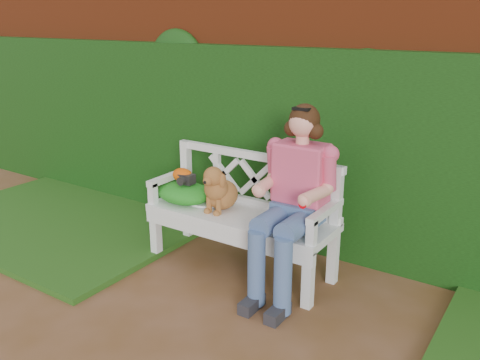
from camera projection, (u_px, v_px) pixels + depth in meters
The scene contains 11 objects.
ground at pixel (208, 354), 3.05m from camera, with size 60.00×60.00×0.00m, color brown.
brick_wall at pixel (343, 121), 4.22m from camera, with size 10.00×0.30×2.20m, color maroon.
ivy_hedge at pixel (330, 156), 4.12m from camera, with size 10.00×0.18×1.70m, color #184D13.
grass_left at pixel (69, 219), 5.02m from camera, with size 2.60×2.00×0.05m, color #205312.
garden_bench at pixel (240, 241), 4.00m from camera, with size 1.58×0.60×0.48m, color white, non-canonical shape.
seated_woman at pixel (297, 204), 3.59m from camera, with size 0.56×0.75×1.33m, color #CF4563, non-canonical shape.
dog at pixel (220, 187), 3.95m from camera, with size 0.25×0.34×0.38m, color olive, non-canonical shape.
tennis_racket at pixel (201, 201), 4.14m from camera, with size 0.57×0.24×0.03m, color white, non-canonical shape.
green_bag at pixel (185, 192), 4.15m from camera, with size 0.47×0.36×0.16m, color #266721, non-canonical shape.
camera_item at pixel (187, 179), 4.10m from camera, with size 0.12×0.09×0.08m, color black.
baseball_glove at pixel (182, 175), 4.14m from camera, with size 0.18×0.13×0.11m, color #DE4F08.
Camera 1 is at (1.59, -2.04, 1.93)m, focal length 38.00 mm.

